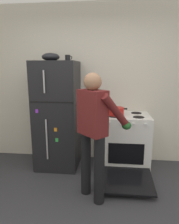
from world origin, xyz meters
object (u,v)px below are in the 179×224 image
at_px(red_pot, 116,111).
at_px(person_cook, 95,126).
at_px(mixing_bowl, 51,57).
at_px(stove_range, 125,143).
at_px(coffee_mug, 68,58).
at_px(refrigerator, 58,115).

bearing_deg(red_pot, person_cook, -109.05).
bearing_deg(red_pot, mixing_bowl, 177.24).
xyz_separation_m(stove_range, red_pot, (-0.16, -0.03, 0.53)).
height_order(red_pot, coffee_mug, coffee_mug).
height_order(stove_range, mixing_bowl, mixing_bowl).
xyz_separation_m(coffee_mug, mixing_bowl, (-0.26, -0.05, 0.01)).
xyz_separation_m(refrigerator, red_pot, (0.96, -0.05, 0.10)).
height_order(person_cook, red_pot, person_cook).
distance_m(refrigerator, person_cook, 1.09).
relative_size(person_cook, coffee_mug, 14.28).
relative_size(stove_range, person_cook, 0.76).
bearing_deg(coffee_mug, refrigerator, -164.60).
distance_m(stove_range, person_cook, 1.06).
distance_m(refrigerator, mixing_bowl, 0.94).
bearing_deg(person_cook, coffee_mug, 119.55).
distance_m(refrigerator, stove_range, 1.20).
xyz_separation_m(refrigerator, mixing_bowl, (-0.08, 0.00, 0.94)).
bearing_deg(red_pot, coffee_mug, 172.66).
relative_size(refrigerator, coffee_mug, 15.65).
bearing_deg(person_cook, mixing_bowl, 132.42).
distance_m(person_cook, red_pot, 0.83).
distance_m(red_pot, mixing_bowl, 1.33).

